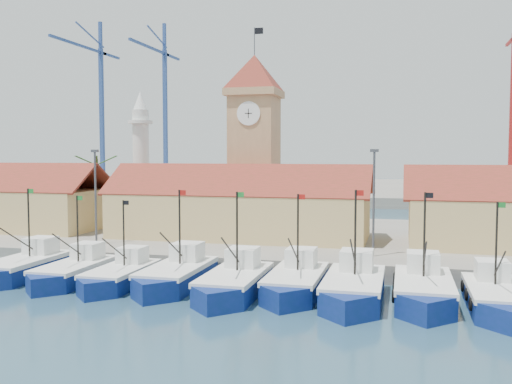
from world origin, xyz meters
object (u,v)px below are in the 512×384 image
(boat_4, at_px, (233,285))
(clock_tower, at_px, (254,137))
(minaret, at_px, (141,157))
(boat_0, at_px, (23,268))

(boat_4, relative_size, clock_tower, 0.46)
(boat_4, xyz_separation_m, clock_tower, (-4.76, 24.16, 11.15))
(clock_tower, relative_size, minaret, 1.39)
(boat_4, xyz_separation_m, minaret, (-19.76, 26.16, 8.92))
(minaret, bearing_deg, clock_tower, -7.61)
(boat_0, distance_m, boat_4, 18.37)
(boat_4, distance_m, clock_tower, 27.03)
(boat_4, height_order, minaret, minaret)
(minaret, bearing_deg, boat_0, -86.70)
(boat_4, bearing_deg, clock_tower, 101.15)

